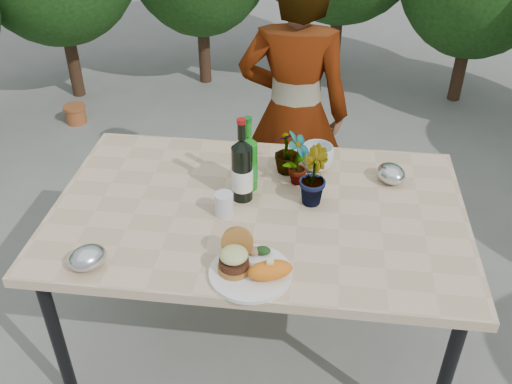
# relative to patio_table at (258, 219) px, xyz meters

# --- Properties ---
(ground) EXTENTS (80.00, 80.00, 0.00)m
(ground) POSITION_rel_patio_table_xyz_m (0.00, 0.00, -0.69)
(ground) COLOR slate
(ground) RESTS_ON ground
(patio_table) EXTENTS (1.60, 1.00, 0.75)m
(patio_table) POSITION_rel_patio_table_xyz_m (0.00, 0.00, 0.00)
(patio_table) COLOR #D1B38B
(patio_table) RESTS_ON ground
(dinner_plate) EXTENTS (0.28, 0.28, 0.01)m
(dinner_plate) POSITION_rel_patio_table_xyz_m (0.02, -0.38, 0.06)
(dinner_plate) COLOR white
(dinner_plate) RESTS_ON patio_table
(burger_stack) EXTENTS (0.11, 0.16, 0.11)m
(burger_stack) POSITION_rel_patio_table_xyz_m (-0.04, -0.36, 0.12)
(burger_stack) COLOR #B7722D
(burger_stack) RESTS_ON dinner_plate
(sweet_potato) EXTENTS (0.17, 0.12, 0.06)m
(sweet_potato) POSITION_rel_patio_table_xyz_m (0.09, -0.40, 0.10)
(sweet_potato) COLOR orange
(sweet_potato) RESTS_ON dinner_plate
(grilled_veg) EXTENTS (0.08, 0.05, 0.03)m
(grilled_veg) POSITION_rel_patio_table_xyz_m (0.04, -0.28, 0.09)
(grilled_veg) COLOR olive
(grilled_veg) RESTS_ON dinner_plate
(wine_bottle) EXTENTS (0.08, 0.08, 0.35)m
(wine_bottle) POSITION_rel_patio_table_xyz_m (-0.07, 0.06, 0.19)
(wine_bottle) COLOR black
(wine_bottle) RESTS_ON patio_table
(sparkling_water) EXTENTS (0.08, 0.08, 0.32)m
(sparkling_water) POSITION_rel_patio_table_xyz_m (-0.06, 0.13, 0.17)
(sparkling_water) COLOR #167D18
(sparkling_water) RESTS_ON patio_table
(plastic_cup) EXTENTS (0.07, 0.07, 0.09)m
(plastic_cup) POSITION_rel_patio_table_xyz_m (-0.12, -0.06, 0.10)
(plastic_cup) COLOR silver
(plastic_cup) RESTS_ON patio_table
(seedling_left) EXTENTS (0.12, 0.15, 0.24)m
(seedling_left) POSITION_rel_patio_table_xyz_m (0.14, 0.19, 0.18)
(seedling_left) COLOR #22541D
(seedling_left) RESTS_ON patio_table
(seedling_mid) EXTENTS (0.13, 0.15, 0.24)m
(seedling_mid) POSITION_rel_patio_table_xyz_m (0.20, 0.07, 0.18)
(seedling_mid) COLOR #1E531C
(seedling_mid) RESTS_ON patio_table
(seedling_right) EXTENTS (0.15, 0.15, 0.20)m
(seedling_right) POSITION_rel_patio_table_xyz_m (0.09, 0.27, 0.16)
(seedling_right) COLOR #23521C
(seedling_right) RESTS_ON patio_table
(blue_bowl) EXTENTS (0.17, 0.17, 0.11)m
(blue_bowl) POSITION_rel_patio_table_xyz_m (0.21, 0.31, 0.11)
(blue_bowl) COLOR silver
(blue_bowl) RESTS_ON patio_table
(foil_packet_left) EXTENTS (0.17, 0.17, 0.08)m
(foil_packet_left) POSITION_rel_patio_table_xyz_m (-0.53, -0.40, 0.10)
(foil_packet_left) COLOR silver
(foil_packet_left) RESTS_ON patio_table
(foil_packet_right) EXTENTS (0.16, 0.17, 0.08)m
(foil_packet_right) POSITION_rel_patio_table_xyz_m (0.52, 0.25, 0.10)
(foil_packet_right) COLOR silver
(foil_packet_right) RESTS_ON patio_table
(person) EXTENTS (0.55, 0.36, 1.52)m
(person) POSITION_rel_patio_table_xyz_m (0.08, 0.78, 0.07)
(person) COLOR #9D674E
(person) RESTS_ON ground
(terracotta_pot) EXTENTS (0.17, 0.17, 0.14)m
(terracotta_pot) POSITION_rel_patio_table_xyz_m (-1.63, 1.92, -0.62)
(terracotta_pot) COLOR #A4532A
(terracotta_pot) RESTS_ON ground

